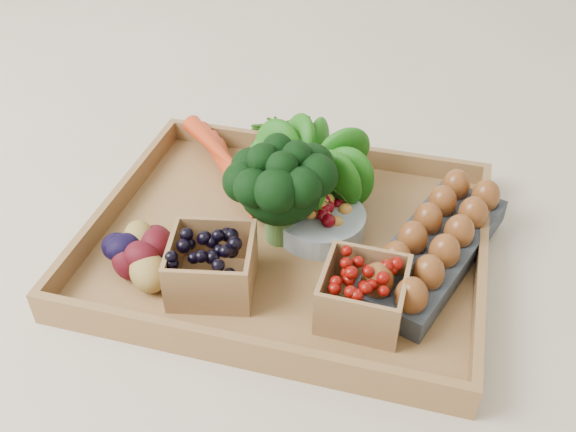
% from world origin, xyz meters
% --- Properties ---
extents(ground, '(4.00, 4.00, 0.00)m').
position_xyz_m(ground, '(0.00, 0.00, 0.00)').
color(ground, beige).
rests_on(ground, ground).
extents(tray, '(0.55, 0.45, 0.01)m').
position_xyz_m(tray, '(0.00, 0.00, 0.01)').
color(tray, olive).
rests_on(tray, ground).
extents(carrots, '(0.21, 0.15, 0.05)m').
position_xyz_m(carrots, '(-0.14, 0.13, 0.04)').
color(carrots, red).
rests_on(carrots, tray).
extents(lettuce, '(0.13, 0.13, 0.13)m').
position_xyz_m(lettuce, '(0.00, 0.11, 0.08)').
color(lettuce, '#0F4B0B').
rests_on(lettuce, tray).
extents(broccoli, '(0.15, 0.15, 0.12)m').
position_xyz_m(broccoli, '(-0.01, 0.00, 0.07)').
color(broccoli, black).
rests_on(broccoli, tray).
extents(cherry_bowl, '(0.13, 0.13, 0.03)m').
position_xyz_m(cherry_bowl, '(0.04, 0.03, 0.03)').
color(cherry_bowl, '#8C9EA5').
rests_on(cherry_bowl, tray).
extents(egg_carton, '(0.19, 0.31, 0.03)m').
position_xyz_m(egg_carton, '(0.20, 0.01, 0.03)').
color(egg_carton, '#3B414B').
rests_on(egg_carton, tray).
extents(potatoes, '(0.13, 0.13, 0.08)m').
position_xyz_m(potatoes, '(-0.18, -0.10, 0.05)').
color(potatoes, '#3E0911').
rests_on(potatoes, tray).
extents(punnet_blackberry, '(0.13, 0.13, 0.07)m').
position_xyz_m(punnet_blackberry, '(-0.07, -0.11, 0.05)').
color(punnet_blackberry, black).
rests_on(punnet_blackberry, tray).
extents(punnet_raspberry, '(0.11, 0.11, 0.07)m').
position_xyz_m(punnet_raspberry, '(0.13, -0.11, 0.05)').
color(punnet_raspberry, '#670804').
rests_on(punnet_raspberry, tray).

